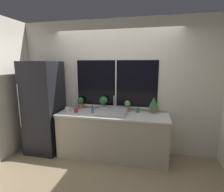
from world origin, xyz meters
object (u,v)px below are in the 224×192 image
(potted_plant_center_right, at_px, (127,105))
(mug_red, at_px, (76,110))
(refrigerator, at_px, (44,107))
(potted_plant_center_left, at_px, (104,102))
(soap_bottle, at_px, (93,110))
(mug_green, at_px, (138,110))
(potted_plant_far_left, at_px, (81,103))
(sink, at_px, (112,112))
(potted_plant_far_right, at_px, (154,103))
(mug_white, at_px, (68,109))

(potted_plant_center_right, height_order, mug_red, potted_plant_center_right)
(refrigerator, height_order, potted_plant_center_right, refrigerator)
(potted_plant_center_left, height_order, soap_bottle, potted_plant_center_left)
(mug_green, bearing_deg, potted_plant_far_left, 178.20)
(sink, relative_size, potted_plant_far_left, 2.32)
(potted_plant_far_left, relative_size, potted_plant_center_left, 0.85)
(potted_plant_center_left, relative_size, mug_red, 3.49)
(soap_bottle, xyz_separation_m, mug_green, (0.86, 0.22, -0.01))
(potted_plant_far_right, height_order, mug_white, potted_plant_far_right)
(sink, distance_m, mug_green, 0.52)
(refrigerator, distance_m, mug_green, 1.92)
(potted_plant_center_left, bearing_deg, potted_plant_far_left, 180.00)
(potted_plant_far_left, height_order, mug_green, potted_plant_far_left)
(refrigerator, xyz_separation_m, mug_white, (0.54, -0.01, -0.01))
(potted_plant_far_left, xyz_separation_m, potted_plant_center_left, (0.51, 0.00, 0.04))
(sink, xyz_separation_m, potted_plant_far_left, (-0.74, 0.25, 0.09))
(refrigerator, bearing_deg, potted_plant_center_right, 9.39)
(potted_plant_far_right, xyz_separation_m, mug_green, (-0.30, -0.04, -0.15))
(potted_plant_far_left, distance_m, mug_red, 0.30)
(refrigerator, xyz_separation_m, sink, (1.43, 0.03, -0.01))
(refrigerator, bearing_deg, mug_green, 7.26)
(potted_plant_far_left, bearing_deg, soap_bottle, -36.19)
(potted_plant_far_right, bearing_deg, soap_bottle, -167.28)
(potted_plant_center_right, relative_size, mug_green, 2.37)
(mug_white, bearing_deg, potted_plant_center_right, 14.24)
(potted_plant_far_right, bearing_deg, refrigerator, -172.75)
(refrigerator, height_order, potted_plant_far_right, refrigerator)
(potted_plant_far_right, height_order, mug_red, potted_plant_far_right)
(potted_plant_center_left, distance_m, potted_plant_far_right, 1.01)
(refrigerator, xyz_separation_m, potted_plant_center_right, (1.70, 0.28, 0.07))
(mug_red, bearing_deg, potted_plant_center_left, 30.38)
(sink, distance_m, potted_plant_far_right, 0.84)
(potted_plant_center_left, bearing_deg, soap_bottle, -120.06)
(potted_plant_center_right, relative_size, soap_bottle, 1.54)
(sink, relative_size, potted_plant_far_right, 1.75)
(soap_bottle, bearing_deg, refrigerator, -178.94)
(mug_white, bearing_deg, sink, 2.83)
(refrigerator, relative_size, soap_bottle, 12.92)
(sink, bearing_deg, soap_bottle, -178.42)
(mug_red, relative_size, mug_green, 0.87)
(mug_red, xyz_separation_m, mug_white, (-0.18, -0.01, 0.01))
(potted_plant_far_left, xyz_separation_m, mug_white, (-0.16, -0.30, -0.08))
(potted_plant_center_left, xyz_separation_m, mug_white, (-0.67, -0.30, -0.13))
(potted_plant_center_right, xyz_separation_m, mug_white, (-1.17, -0.30, -0.08))
(potted_plant_center_right, distance_m, potted_plant_far_right, 0.52)
(sink, xyz_separation_m, potted_plant_far_right, (0.78, 0.25, 0.15))
(sink, height_order, potted_plant_center_right, sink)
(sink, distance_m, potted_plant_center_left, 0.36)
(potted_plant_far_right, bearing_deg, potted_plant_center_left, 180.00)
(sink, height_order, mug_white, sink)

